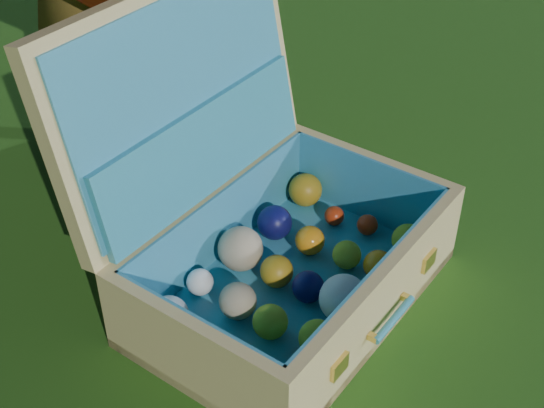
{
  "coord_description": "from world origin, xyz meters",
  "views": [
    {
      "loc": [
        -0.43,
        -0.89,
        1.12
      ],
      "look_at": [
        0.16,
        0.17,
        0.19
      ],
      "focal_mm": 50.0,
      "sensor_mm": 36.0,
      "label": 1
    }
  ],
  "objects": [
    {
      "name": "suitcase",
      "position": [
        0.13,
        0.17,
        0.17
      ],
      "size": [
        0.81,
        0.76,
        0.61
      ],
      "rotation": [
        0.0,
        0.0,
        0.43
      ],
      "color": "#DEC377",
      "rests_on": "ground"
    },
    {
      "name": "ground",
      "position": [
        0.0,
        0.0,
        0.0
      ],
      "size": [
        60.0,
        60.0,
        0.0
      ],
      "primitive_type": "plane",
      "color": "#215114",
      "rests_on": "ground"
    }
  ]
}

